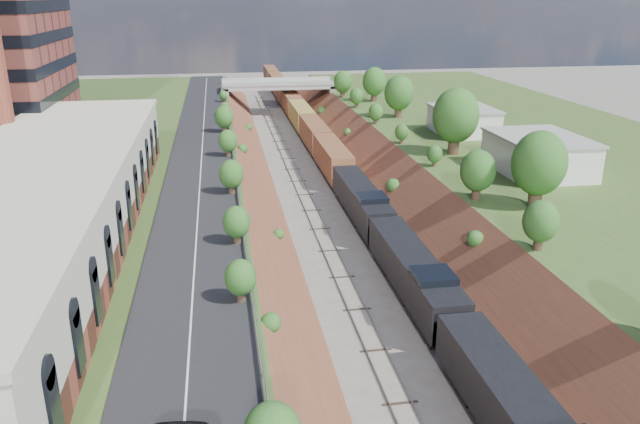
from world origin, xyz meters
TOP-DOWN VIEW (x-y plane):
  - platform_left at (-33.00, 60.00)m, footprint 44.00×180.00m
  - platform_right at (33.00, 60.00)m, footprint 44.00×180.00m
  - embankment_left at (-11.00, 60.00)m, footprint 10.00×180.00m
  - embankment_right at (11.00, 60.00)m, footprint 10.00×180.00m
  - rail_left_track at (-2.60, 60.00)m, footprint 1.58×180.00m
  - rail_right_track at (2.60, 60.00)m, footprint 1.58×180.00m
  - road at (-15.50, 60.00)m, footprint 8.00×180.00m
  - guardrail at (-11.40, 59.80)m, footprint 0.10×171.00m
  - commercial_building at (-28.00, 38.00)m, footprint 14.30×62.30m
  - overpass at (0.00, 122.00)m, footprint 24.50×8.30m
  - white_building_near at (23.50, 52.00)m, footprint 9.00×12.00m
  - white_building_far at (23.00, 74.00)m, footprint 8.00×10.00m
  - tree_right_large at (17.00, 40.00)m, footprint 5.25×5.25m
  - tree_left_crest at (-11.80, 20.00)m, footprint 2.45×2.45m
  - freight_train at (2.60, 94.80)m, footprint 3.14×176.46m

SIDE VIEW (x-z plane):
  - embankment_left at x=-11.00m, z-range -5.00..5.00m
  - embankment_right at x=11.00m, z-range -5.00..5.00m
  - rail_left_track at x=-2.60m, z-range 0.00..0.18m
  - rail_right_track at x=2.60m, z-range 0.00..0.18m
  - platform_left at x=-33.00m, z-range 0.00..5.00m
  - platform_right at x=33.00m, z-range 0.00..5.00m
  - freight_train at x=2.60m, z-range 0.34..5.01m
  - overpass at x=0.00m, z-range 1.22..8.62m
  - road at x=-15.50m, z-range 5.00..5.10m
  - guardrail at x=-11.40m, z-range 5.20..5.90m
  - white_building_far at x=23.00m, z-range 5.00..8.60m
  - white_building_near at x=23.50m, z-range 5.00..9.00m
  - tree_left_crest at x=-11.80m, z-range 5.26..8.82m
  - commercial_building at x=-28.00m, z-range 5.01..12.01m
  - tree_right_large at x=17.00m, z-range 5.58..13.19m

